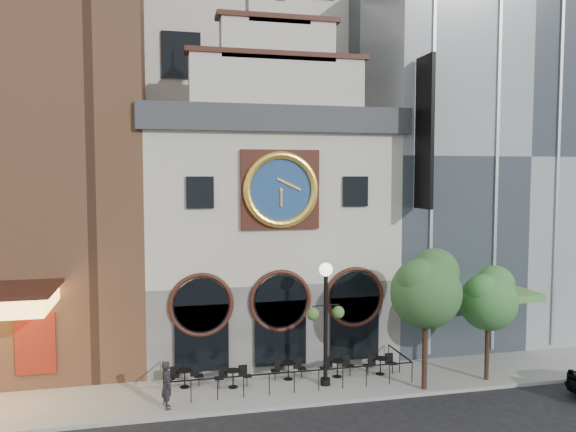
{
  "coord_description": "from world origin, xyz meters",
  "views": [
    {
      "loc": [
        -5.38,
        -20.9,
        9.16
      ],
      "look_at": [
        0.84,
        6.0,
        7.19
      ],
      "focal_mm": 35.0,
      "sensor_mm": 36.0,
      "label": 1
    }
  ],
  "objects_px": {
    "bistro_2": "(288,369)",
    "pedestrian": "(167,385)",
    "bistro_1": "(233,377)",
    "bistro_4": "(380,364)",
    "lamppost": "(326,310)",
    "tree_left": "(427,287)",
    "bistro_3": "(337,367)",
    "bistro_0": "(185,377)",
    "tree_right": "(489,297)"
  },
  "relations": [
    {
      "from": "bistro_2",
      "to": "pedestrian",
      "type": "relative_size",
      "value": 0.85
    },
    {
      "from": "bistro_1",
      "to": "pedestrian",
      "type": "distance_m",
      "value": 3.2
    },
    {
      "from": "bistro_4",
      "to": "pedestrian",
      "type": "xyz_separation_m",
      "value": [
        -9.51,
        -1.64,
        0.46
      ]
    },
    {
      "from": "lamppost",
      "to": "tree_left",
      "type": "relative_size",
      "value": 0.89
    },
    {
      "from": "bistro_1",
      "to": "lamppost",
      "type": "xyz_separation_m",
      "value": [
        3.93,
        -0.6,
        2.83
      ]
    },
    {
      "from": "bistro_1",
      "to": "bistro_4",
      "type": "height_order",
      "value": "same"
    },
    {
      "from": "bistro_2",
      "to": "bistro_3",
      "type": "distance_m",
      "value": 2.22
    },
    {
      "from": "pedestrian",
      "to": "bistro_1",
      "type": "bearing_deg",
      "value": -64.91
    },
    {
      "from": "bistro_0",
      "to": "bistro_3",
      "type": "height_order",
      "value": "same"
    },
    {
      "from": "bistro_0",
      "to": "bistro_1",
      "type": "bearing_deg",
      "value": -12.84
    },
    {
      "from": "bistro_1",
      "to": "tree_left",
      "type": "xyz_separation_m",
      "value": [
        7.93,
        -1.95,
        3.9
      ]
    },
    {
      "from": "bistro_4",
      "to": "lamppost",
      "type": "distance_m",
      "value": 4.05
    },
    {
      "from": "bistro_0",
      "to": "bistro_2",
      "type": "distance_m",
      "value": 4.53
    },
    {
      "from": "bistro_4",
      "to": "pedestrian",
      "type": "bearing_deg",
      "value": -170.2
    },
    {
      "from": "bistro_3",
      "to": "lamppost",
      "type": "xyz_separation_m",
      "value": [
        -0.8,
        -0.79,
        2.83
      ]
    },
    {
      "from": "tree_right",
      "to": "bistro_4",
      "type": "bearing_deg",
      "value": 159.49
    },
    {
      "from": "bistro_3",
      "to": "tree_left",
      "type": "height_order",
      "value": "tree_left"
    },
    {
      "from": "tree_left",
      "to": "bistro_0",
      "type": "bearing_deg",
      "value": 166.37
    },
    {
      "from": "bistro_0",
      "to": "bistro_3",
      "type": "relative_size",
      "value": 1.0
    },
    {
      "from": "bistro_0",
      "to": "pedestrian",
      "type": "relative_size",
      "value": 0.85
    },
    {
      "from": "bistro_1",
      "to": "bistro_3",
      "type": "relative_size",
      "value": 1.0
    },
    {
      "from": "bistro_1",
      "to": "bistro_3",
      "type": "distance_m",
      "value": 4.73
    },
    {
      "from": "bistro_0",
      "to": "bistro_4",
      "type": "relative_size",
      "value": 1.0
    },
    {
      "from": "pedestrian",
      "to": "lamppost",
      "type": "bearing_deg",
      "value": -86.18
    },
    {
      "from": "lamppost",
      "to": "bistro_4",
      "type": "bearing_deg",
      "value": 9.56
    },
    {
      "from": "bistro_2",
      "to": "pedestrian",
      "type": "xyz_separation_m",
      "value": [
        -5.28,
        -1.95,
        0.46
      ]
    },
    {
      "from": "bistro_2",
      "to": "tree_left",
      "type": "xyz_separation_m",
      "value": [
        5.42,
        -2.35,
        3.9
      ]
    },
    {
      "from": "bistro_3",
      "to": "tree_left",
      "type": "bearing_deg",
      "value": -33.82
    },
    {
      "from": "bistro_3",
      "to": "tree_left",
      "type": "relative_size",
      "value": 0.27
    },
    {
      "from": "bistro_4",
      "to": "bistro_3",
      "type": "bearing_deg",
      "value": 177.02
    },
    {
      "from": "bistro_1",
      "to": "bistro_3",
      "type": "bearing_deg",
      "value": 2.33
    },
    {
      "from": "pedestrian",
      "to": "tree_right",
      "type": "relative_size",
      "value": 0.37
    },
    {
      "from": "bistro_4",
      "to": "lamppost",
      "type": "bearing_deg",
      "value": -166.26
    },
    {
      "from": "bistro_4",
      "to": "pedestrian",
      "type": "distance_m",
      "value": 9.66
    },
    {
      "from": "bistro_1",
      "to": "tree_right",
      "type": "distance_m",
      "value": 11.7
    },
    {
      "from": "bistro_4",
      "to": "tree_right",
      "type": "bearing_deg",
      "value": -20.51
    },
    {
      "from": "lamppost",
      "to": "pedestrian",
      "type": "bearing_deg",
      "value": -176.06
    },
    {
      "from": "bistro_2",
      "to": "bistro_4",
      "type": "relative_size",
      "value": 1.0
    },
    {
      "from": "pedestrian",
      "to": "tree_right",
      "type": "height_order",
      "value": "tree_right"
    },
    {
      "from": "tree_right",
      "to": "bistro_1",
      "type": "bearing_deg",
      "value": 172.06
    },
    {
      "from": "bistro_4",
      "to": "lamppost",
      "type": "height_order",
      "value": "lamppost"
    },
    {
      "from": "bistro_3",
      "to": "lamppost",
      "type": "height_order",
      "value": "lamppost"
    },
    {
      "from": "bistro_3",
      "to": "lamppost",
      "type": "bearing_deg",
      "value": -135.31
    },
    {
      "from": "pedestrian",
      "to": "bistro_3",
      "type": "bearing_deg",
      "value": -81.16
    },
    {
      "from": "bistro_1",
      "to": "lamppost",
      "type": "distance_m",
      "value": 4.88
    },
    {
      "from": "bistro_0",
      "to": "tree_left",
      "type": "relative_size",
      "value": 0.27
    },
    {
      "from": "bistro_1",
      "to": "pedestrian",
      "type": "xyz_separation_m",
      "value": [
        -2.76,
        -1.55,
        0.46
      ]
    },
    {
      "from": "bistro_2",
      "to": "bistro_4",
      "type": "distance_m",
      "value": 4.24
    },
    {
      "from": "bistro_2",
      "to": "tree_right",
      "type": "distance_m",
      "value": 9.41
    },
    {
      "from": "bistro_2",
      "to": "lamppost",
      "type": "bearing_deg",
      "value": -35.25
    }
  ]
}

